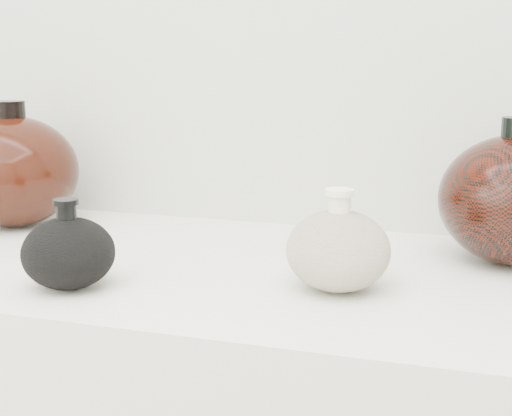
% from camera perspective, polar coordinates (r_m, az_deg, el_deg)
% --- Properties ---
extents(black_gourd_vase, '(0.14, 0.14, 0.11)m').
position_cam_1_polar(black_gourd_vase, '(0.87, -14.77, -3.45)').
color(black_gourd_vase, black).
rests_on(black_gourd_vase, display_counter).
extents(cream_gourd_vase, '(0.15, 0.15, 0.12)m').
position_cam_1_polar(cream_gourd_vase, '(0.84, 6.58, -3.32)').
color(cream_gourd_vase, '#B9A791').
rests_on(cream_gourd_vase, display_counter).
extents(left_round_pot, '(0.21, 0.21, 0.20)m').
position_cam_1_polar(left_round_pot, '(1.22, -18.92, 2.84)').
color(left_round_pot, black).
rests_on(left_round_pot, display_counter).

